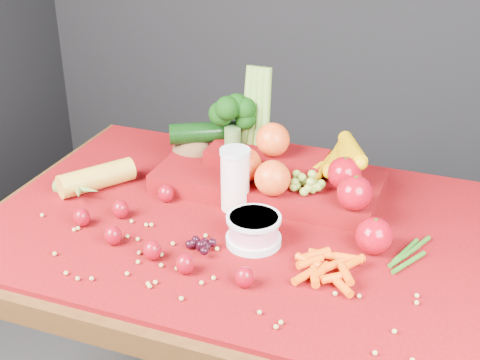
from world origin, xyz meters
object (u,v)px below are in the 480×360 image
(yogurt_bowl, at_px, (254,229))
(milk_glass, at_px, (235,177))
(table, at_px, (237,261))
(produce_mound, at_px, (276,168))

(yogurt_bowl, bearing_deg, milk_glass, 125.68)
(table, distance_m, yogurt_bowl, 0.17)
(table, height_order, yogurt_bowl, yogurt_bowl)
(produce_mound, bearing_deg, yogurt_bowl, -82.99)
(table, relative_size, yogurt_bowl, 9.63)
(milk_glass, height_order, produce_mound, produce_mound)
(milk_glass, relative_size, yogurt_bowl, 1.26)
(table, xyz_separation_m, milk_glass, (-0.02, 0.05, 0.18))
(milk_glass, height_order, yogurt_bowl, milk_glass)
(yogurt_bowl, relative_size, produce_mound, 0.19)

